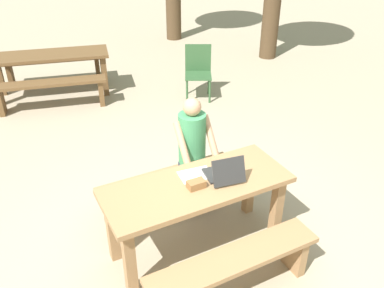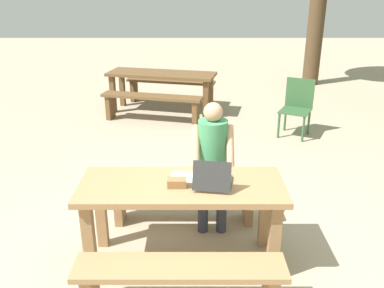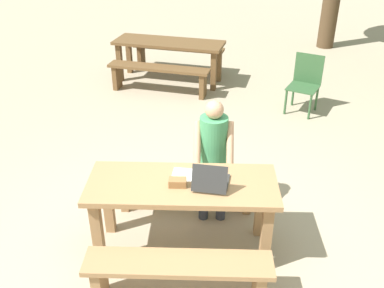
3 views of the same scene
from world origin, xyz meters
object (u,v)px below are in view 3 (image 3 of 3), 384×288
Objects in this scene: laptop at (211,180)px; picnic_table_mid at (169,48)px; picnic_table_front at (182,195)px; person_seated at (213,152)px; plastic_chair at (305,82)px; small_pouch at (178,182)px.

laptop is 4.51m from picnic_table_mid.
picnic_table_front is 4.43m from picnic_table_mid.
person_seated is (0.03, 0.64, -0.09)m from laptop.
person_seated reaches higher than plastic_chair.
laptop reaches higher than picnic_table_front.
picnic_table_front is at bearing -115.06° from person_seated.
small_pouch is at bearing -71.26° from picnic_table_mid.
small_pouch is at bearing 10.21° from laptop.
laptop is at bearing -92.65° from person_seated.
laptop is at bearing -87.48° from plastic_chair.
person_seated is at bearing -65.66° from picnic_table_mid.
person_seated is at bearing -92.07° from plastic_chair.
small_pouch is 4.48m from picnic_table_mid.
plastic_chair is at bearing 60.92° from person_seated.
picnic_table_front is 1.91× the size of plastic_chair.
small_pouch is at bearing -91.48° from plastic_chair.
picnic_table_mid is at bearing 178.25° from plastic_chair.
picnic_table_front is 0.18m from small_pouch.
picnic_table_front is at bearing -91.34° from plastic_chair.
small_pouch is (-0.04, -0.05, 0.17)m from picnic_table_front.
person_seated reaches higher than picnic_table_front.
picnic_table_mid is at bearing -72.31° from laptop.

